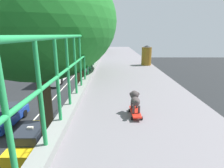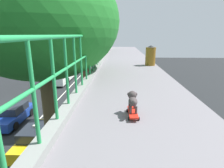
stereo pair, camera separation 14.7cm
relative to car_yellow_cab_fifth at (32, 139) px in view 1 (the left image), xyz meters
The scene contains 8 objects.
car_yellow_cab_fifth is the anchor object (origin of this frame).
car_blue_sixth 5.10m from the car_yellow_cab_fifth, 136.13° to the left, with size 1.85×4.56×1.55m.
city_bus 19.61m from the car_yellow_cab_fifth, 101.13° to the left, with size 2.71×11.09×3.40m.
roadside_tree_mid 8.70m from the car_yellow_cab_fifth, 57.61° to the right, with size 5.00×5.00×9.61m.
roadside_tree_far 7.79m from the car_yellow_cab_fifth, 51.74° to the left, with size 4.04×4.04×9.13m.
toy_skateboard 10.94m from the car_yellow_cab_fifth, 54.37° to the right, with size 0.19×0.46×0.08m.
small_dog 11.00m from the car_yellow_cab_fifth, 54.15° to the right, with size 0.17×0.39×0.29m.
litter_bin 9.21m from the car_yellow_cab_fifth, 23.03° to the right, with size 0.42×0.42×0.82m.
Camera 1 is at (0.45, 0.06, 7.35)m, focal length 28.88 mm.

